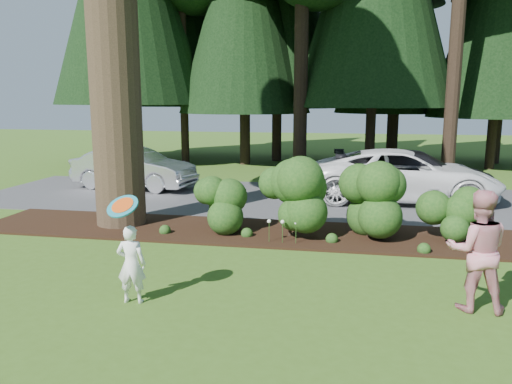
% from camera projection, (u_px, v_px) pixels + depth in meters
% --- Properties ---
extents(ground, '(80.00, 80.00, 0.00)m').
position_uv_depth(ground, '(281.00, 284.00, 8.73)').
color(ground, '#385719').
rests_on(ground, ground).
extents(mulch_bed, '(16.00, 2.50, 0.05)m').
position_uv_depth(mulch_bed, '(300.00, 234.00, 11.86)').
color(mulch_bed, black).
rests_on(mulch_bed, ground).
extents(driveway, '(22.00, 6.00, 0.03)m').
position_uv_depth(driveway, '(313.00, 200.00, 15.97)').
color(driveway, '#38383A').
rests_on(driveway, ground).
extents(shrub_row, '(6.53, 1.60, 1.61)m').
position_uv_depth(shrub_row, '(333.00, 204.00, 11.47)').
color(shrub_row, '#173B12').
rests_on(shrub_row, ground).
extents(lily_cluster, '(0.69, 0.09, 0.57)m').
position_uv_depth(lily_cluster, '(283.00, 223.00, 11.01)').
color(lily_cluster, '#173B12').
rests_on(lily_cluster, ground).
extents(car_silver_wagon, '(4.62, 2.16, 1.46)m').
position_uv_depth(car_silver_wagon, '(134.00, 168.00, 17.81)').
color(car_silver_wagon, silver).
rests_on(car_silver_wagon, driveway).
extents(car_white_suv, '(5.83, 2.69, 1.62)m').
position_uv_depth(car_white_suv, '(403.00, 176.00, 15.57)').
color(car_white_suv, white).
rests_on(car_white_suv, driveway).
extents(car_dark_suv, '(5.34, 2.42, 1.52)m').
position_uv_depth(car_dark_suv, '(414.00, 173.00, 16.43)').
color(car_dark_suv, black).
rests_on(car_dark_suv, driveway).
extents(child, '(0.49, 0.35, 1.26)m').
position_uv_depth(child, '(131.00, 264.00, 7.85)').
color(child, white).
rests_on(child, ground).
extents(adult, '(0.94, 0.75, 1.87)m').
position_uv_depth(adult, '(477.00, 251.00, 7.52)').
color(adult, '#B81838').
rests_on(adult, ground).
extents(frisbee, '(0.52, 0.43, 0.33)m').
position_uv_depth(frisbee, '(123.00, 206.00, 7.48)').
color(frisbee, teal).
rests_on(frisbee, ground).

